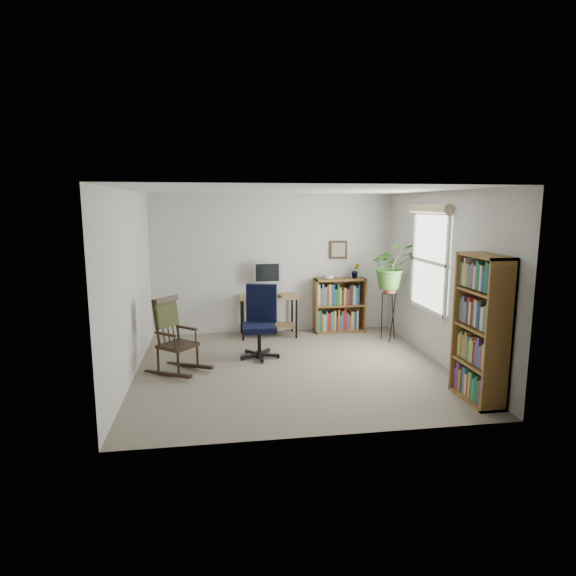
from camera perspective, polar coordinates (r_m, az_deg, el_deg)
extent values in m
cube|color=gray|center=(6.71, 0.52, -9.46)|extent=(4.20, 4.00, 0.00)
cube|color=silver|center=(6.34, 0.56, 11.50)|extent=(4.20, 4.00, 0.00)
cube|color=beige|center=(8.37, -1.65, 2.85)|extent=(4.20, 0.00, 2.40)
cube|color=beige|center=(4.49, 4.64, -3.26)|extent=(4.20, 0.00, 2.40)
cube|color=beige|center=(6.42, -18.29, 0.24)|extent=(0.00, 4.00, 2.40)
cube|color=beige|center=(7.06, 17.63, 1.09)|extent=(0.00, 4.00, 2.40)
cube|color=black|center=(8.02, -2.26, -1.00)|extent=(0.40, 0.15, 0.02)
imported|color=#366E26|center=(7.93, 12.20, 5.12)|extent=(1.69, 1.87, 1.46)
imported|color=#366E26|center=(8.53, 7.99, 1.52)|extent=(0.13, 0.24, 0.11)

